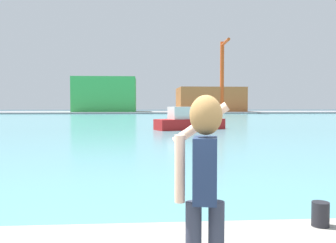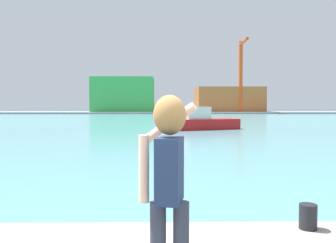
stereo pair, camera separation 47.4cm
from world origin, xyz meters
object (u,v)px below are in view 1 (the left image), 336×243
Objects in this scene: person_photographer at (204,174)px; warehouse_left at (106,95)px; harbor_bollard at (320,214)px; warehouse_right at (209,100)px; boat_moored at (188,122)px; port_crane at (223,71)px.

warehouse_left is at bearing 17.93° from person_photographer.
warehouse_right reaches higher than harbor_bollard.
boat_moored is 60.64m from port_crane.
warehouse_right reaches higher than boat_moored.
harbor_bollard is 92.12m from warehouse_left.
warehouse_left reaches higher than boat_moored.
port_crane is at bearing -12.61° from warehouse_left.
person_photographer is 0.11× the size of warehouse_left.
harbor_bollard is at bearing -101.82° from port_crane.
warehouse_left is (-10.31, 92.85, 3.22)m from person_photographer.
port_crane reaches higher than warehouse_left.
port_crane is at bearing -75.69° from warehouse_right.
person_photographer is 5.24× the size of harbor_bollard.
harbor_bollard is 86.94m from port_crane.
warehouse_left is 31.20m from port_crane.
boat_moored is 0.38× the size of warehouse_right.
warehouse_right is (15.80, 91.96, 2.88)m from harbor_bollard.
boat_moored is at bearing 86.55° from harbor_bollard.
port_crane is at bearing 78.18° from harbor_bollard.
boat_moored reaches higher than harbor_bollard.
warehouse_left is at bearing 80.87° from boat_moored.
boat_moored is at bearing 4.58° from person_photographer.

